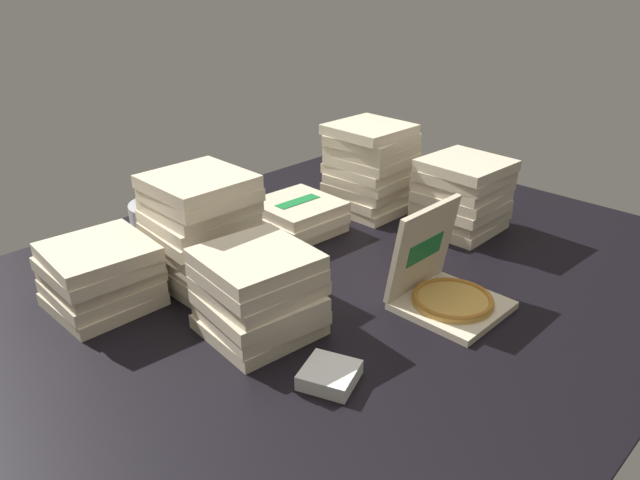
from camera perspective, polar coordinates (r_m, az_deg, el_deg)
ground_plane at (r=2.43m, az=0.81°, el=-4.29°), size 3.20×2.40×0.02m
open_pizza_box at (r=2.29m, az=11.61°, el=-4.32°), size 0.35×0.36×0.38m
pizza_stack_left_mid at (r=2.40m, az=-11.18°, el=0.99°), size 0.40×0.39×0.44m
pizza_stack_right_near at (r=3.07m, az=4.78°, el=6.81°), size 0.38×0.38×0.44m
pizza_stack_left_far at (r=2.08m, az=-5.85°, el=-4.97°), size 0.41×0.42×0.30m
pizza_stack_center_near at (r=2.85m, az=-2.14°, el=2.23°), size 0.38×0.39×0.15m
pizza_stack_right_mid at (r=2.92m, az=13.27°, el=4.18°), size 0.39×0.38×0.34m
pizza_stack_right_far at (r=2.37m, az=-20.05°, el=-3.15°), size 0.38×0.39×0.25m
ice_bucket at (r=2.88m, az=-14.78°, el=1.83°), size 0.28×0.28×0.17m
water_bottle_0 at (r=2.62m, az=-12.31°, el=0.30°), size 0.06×0.06×0.23m
water_bottle_1 at (r=2.88m, az=-11.25°, el=2.71°), size 0.06×0.06×0.23m
water_bottle_2 at (r=2.66m, az=-16.08°, el=0.26°), size 0.06×0.06×0.23m
napkin_pile at (r=1.90m, az=0.91°, el=-12.64°), size 0.21×0.21×0.05m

